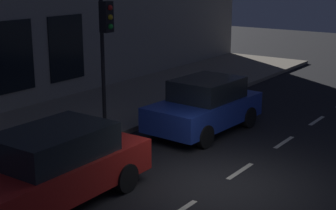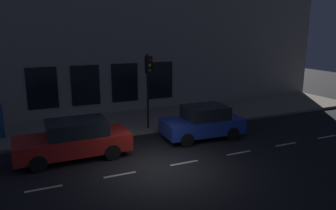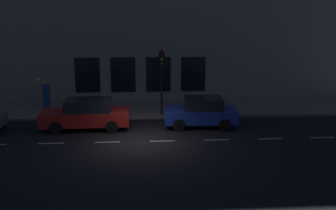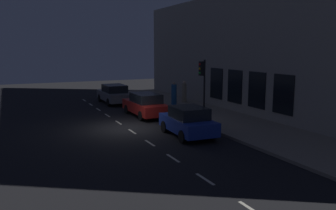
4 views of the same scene
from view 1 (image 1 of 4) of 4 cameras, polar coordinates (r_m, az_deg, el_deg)
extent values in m
plane|color=black|center=(11.59, 5.73, -8.88)|extent=(60.00, 60.00, 0.00)
cube|color=gray|center=(15.42, -14.82, -2.93)|extent=(4.50, 32.00, 0.15)
cube|color=black|center=(18.95, -11.26, 6.26)|extent=(0.04, 1.65, 2.34)
cube|color=black|center=(17.43, -16.94, 5.18)|extent=(0.04, 1.65, 2.34)
cube|color=beige|center=(16.96, 16.27, -1.68)|extent=(0.12, 1.20, 0.01)
cube|color=beige|center=(14.63, 12.82, -4.07)|extent=(0.12, 1.20, 0.01)
cube|color=beige|center=(12.41, 8.06, -7.30)|extent=(0.12, 1.20, 0.01)
cylinder|color=black|center=(14.51, -7.27, 4.36)|extent=(0.11, 0.11, 3.78)
cube|color=black|center=(14.20, -6.89, 9.74)|extent=(0.26, 0.32, 0.84)
sphere|color=red|center=(14.09, -6.50, 10.74)|extent=(0.15, 0.15, 0.15)
sphere|color=gold|center=(14.11, -6.47, 9.72)|extent=(0.15, 0.15, 0.15)
sphere|color=green|center=(14.13, -6.44, 8.70)|extent=(0.15, 0.15, 0.15)
cube|color=#1E389E|center=(15.07, 4.03, -0.68)|extent=(1.95, 3.89, 0.70)
cube|color=black|center=(15.03, 4.40, 1.83)|extent=(1.66, 2.05, 0.60)
cylinder|color=black|center=(13.77, 4.10, -3.52)|extent=(0.25, 0.65, 0.64)
cylinder|color=black|center=(14.72, -1.26, -2.28)|extent=(0.25, 0.65, 0.64)
cylinder|color=black|center=(15.70, 8.95, -1.36)|extent=(0.25, 0.65, 0.64)
cylinder|color=black|center=(16.54, 3.93, -0.38)|extent=(0.25, 0.65, 0.64)
cube|color=red|center=(10.63, -13.11, -7.77)|extent=(1.81, 4.51, 0.70)
cube|color=black|center=(10.52, -12.59, -4.20)|extent=(1.58, 2.35, 0.60)
cylinder|color=black|center=(11.13, -4.76, -8.09)|extent=(0.23, 0.64, 0.64)
cylinder|color=black|center=(12.19, -10.79, -6.24)|extent=(0.23, 0.64, 0.64)
camera|label=2|loc=(7.29, 85.59, 5.33)|focal=34.96mm
camera|label=3|loc=(15.36, 89.13, 4.54)|focal=41.21mm
camera|label=4|loc=(28.00, 38.30, 11.57)|focal=36.68mm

